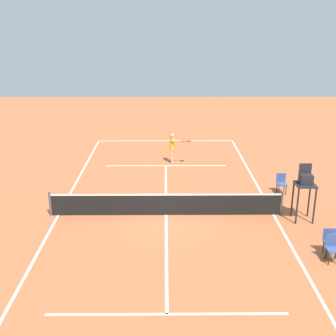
# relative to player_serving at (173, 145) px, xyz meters

# --- Properties ---
(ground_plane) EXTENTS (60.00, 60.00, 0.00)m
(ground_plane) POSITION_rel_player_serving_xyz_m (0.41, 7.13, -1.05)
(ground_plane) COLOR #B76038
(court_lines) EXTENTS (9.31, 24.08, 0.01)m
(court_lines) POSITION_rel_player_serving_xyz_m (0.41, 7.13, -1.05)
(court_lines) COLOR white
(court_lines) RESTS_ON ground
(tennis_net) EXTENTS (9.91, 0.10, 1.07)m
(tennis_net) POSITION_rel_player_serving_xyz_m (0.41, 7.13, -0.56)
(tennis_net) COLOR #4C4C51
(tennis_net) RESTS_ON ground
(player_serving) EXTENTS (1.27, 0.71, 1.76)m
(player_serving) POSITION_rel_player_serving_xyz_m (0.00, 0.00, 0.00)
(player_serving) COLOR #D8A884
(player_serving) RESTS_ON ground
(tennis_ball) EXTENTS (0.07, 0.07, 0.07)m
(tennis_ball) POSITION_rel_player_serving_xyz_m (-0.60, 2.67, -1.02)
(tennis_ball) COLOR #CCE033
(tennis_ball) RESTS_ON ground
(umpire_chair) EXTENTS (0.80, 0.80, 2.41)m
(umpire_chair) POSITION_rel_player_serving_xyz_m (-5.23, 7.63, 0.55)
(umpire_chair) COLOR #232328
(umpire_chair) RESTS_ON ground
(courtside_chair_near) EXTENTS (0.44, 0.46, 0.95)m
(courtside_chair_near) POSITION_rel_player_serving_xyz_m (-5.35, 10.46, -0.52)
(courtside_chair_near) COLOR #262626
(courtside_chair_near) RESTS_ON ground
(courtside_chair_mid) EXTENTS (0.44, 0.46, 0.95)m
(courtside_chair_mid) POSITION_rel_player_serving_xyz_m (-5.12, 4.66, -0.52)
(courtside_chair_mid) COLOR #262626
(courtside_chair_mid) RESTS_ON ground
(courtside_chair_far) EXTENTS (0.44, 0.46, 0.95)m
(courtside_chair_far) POSITION_rel_player_serving_xyz_m (-5.28, 10.89, -0.52)
(courtside_chair_far) COLOR #262626
(courtside_chair_far) RESTS_ON ground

